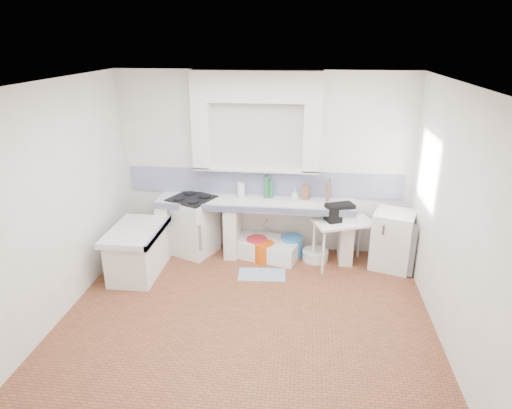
# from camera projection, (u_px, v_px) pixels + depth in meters

# --- Properties ---
(floor) EXTENTS (4.50, 4.50, 0.00)m
(floor) POSITION_uv_depth(u_px,v_px,m) (247.00, 316.00, 5.63)
(floor) COLOR brown
(floor) RESTS_ON ground
(ceiling) EXTENTS (4.50, 4.50, 0.00)m
(ceiling) POSITION_uv_depth(u_px,v_px,m) (245.00, 83.00, 4.65)
(ceiling) COLOR white
(ceiling) RESTS_ON ground
(wall_back) EXTENTS (4.50, 0.00, 4.50)m
(wall_back) POSITION_uv_depth(u_px,v_px,m) (263.00, 164.00, 7.00)
(wall_back) COLOR white
(wall_back) RESTS_ON ground
(wall_front) EXTENTS (4.50, 0.00, 4.50)m
(wall_front) POSITION_uv_depth(u_px,v_px,m) (208.00, 309.00, 3.28)
(wall_front) COLOR white
(wall_front) RESTS_ON ground
(wall_left) EXTENTS (0.00, 4.50, 4.50)m
(wall_left) POSITION_uv_depth(u_px,v_px,m) (58.00, 202.00, 5.38)
(wall_left) COLOR white
(wall_left) RESTS_ON ground
(wall_right) EXTENTS (0.00, 4.50, 4.50)m
(wall_right) POSITION_uv_depth(u_px,v_px,m) (453.00, 219.00, 4.90)
(wall_right) COLOR white
(wall_right) RESTS_ON ground
(alcove_mass) EXTENTS (1.90, 0.25, 0.45)m
(alcove_mass) POSITION_uv_depth(u_px,v_px,m) (256.00, 86.00, 6.49)
(alcove_mass) COLOR white
(alcove_mass) RESTS_ON ground
(window_frame) EXTENTS (0.35, 0.86, 1.06)m
(window_frame) POSITION_uv_depth(u_px,v_px,m) (442.00, 171.00, 5.93)
(window_frame) COLOR #321D10
(window_frame) RESTS_ON ground
(lace_valance) EXTENTS (0.01, 0.84, 0.24)m
(lace_valance) POSITION_uv_depth(u_px,v_px,m) (435.00, 142.00, 5.81)
(lace_valance) COLOR white
(lace_valance) RESTS_ON ground
(counter_slab) EXTENTS (3.00, 0.60, 0.08)m
(counter_slab) POSITION_uv_depth(u_px,v_px,m) (255.00, 203.00, 6.92)
(counter_slab) COLOR white
(counter_slab) RESTS_ON ground
(counter_lip) EXTENTS (3.00, 0.04, 0.10)m
(counter_lip) POSITION_uv_depth(u_px,v_px,m) (253.00, 210.00, 6.66)
(counter_lip) COLOR navy
(counter_lip) RESTS_ON ground
(counter_pier_left) EXTENTS (0.20, 0.55, 0.82)m
(counter_pier_left) POSITION_uv_depth(u_px,v_px,m) (167.00, 226.00, 7.23)
(counter_pier_left) COLOR white
(counter_pier_left) RESTS_ON ground
(counter_pier_mid) EXTENTS (0.20, 0.55, 0.82)m
(counter_pier_mid) POSITION_uv_depth(u_px,v_px,m) (233.00, 229.00, 7.12)
(counter_pier_mid) COLOR white
(counter_pier_mid) RESTS_ON ground
(counter_pier_right) EXTENTS (0.20, 0.55, 0.82)m
(counter_pier_right) POSITION_uv_depth(u_px,v_px,m) (346.00, 234.00, 6.93)
(counter_pier_right) COLOR white
(counter_pier_right) RESTS_ON ground
(peninsula_top) EXTENTS (0.70, 1.10, 0.08)m
(peninsula_top) POSITION_uv_depth(u_px,v_px,m) (136.00, 231.00, 6.42)
(peninsula_top) COLOR white
(peninsula_top) RESTS_ON ground
(peninsula_base) EXTENTS (0.60, 1.00, 0.62)m
(peninsula_base) POSITION_uv_depth(u_px,v_px,m) (138.00, 254.00, 6.54)
(peninsula_base) COLOR white
(peninsula_base) RESTS_ON ground
(peninsula_lip) EXTENTS (0.04, 1.10, 0.10)m
(peninsula_lip) POSITION_uv_depth(u_px,v_px,m) (158.00, 232.00, 6.38)
(peninsula_lip) COLOR navy
(peninsula_lip) RESTS_ON ground
(backsplash) EXTENTS (4.27, 0.03, 0.40)m
(backsplash) POSITION_uv_depth(u_px,v_px,m) (263.00, 183.00, 7.09)
(backsplash) COLOR navy
(backsplash) RESTS_ON ground
(stove) EXTENTS (0.82, 0.81, 0.89)m
(stove) POSITION_uv_depth(u_px,v_px,m) (193.00, 226.00, 7.15)
(stove) COLOR white
(stove) RESTS_ON ground
(sink) EXTENTS (1.16, 0.82, 0.25)m
(sink) POSITION_uv_depth(u_px,v_px,m) (265.00, 248.00, 7.13)
(sink) COLOR white
(sink) RESTS_ON ground
(side_table) EXTENTS (0.96, 0.75, 0.04)m
(side_table) POSITION_uv_depth(u_px,v_px,m) (342.00, 243.00, 6.76)
(side_table) COLOR white
(side_table) RESTS_ON ground
(fridge) EXTENTS (0.71, 0.71, 0.86)m
(fridge) POSITION_uv_depth(u_px,v_px,m) (393.00, 240.00, 6.70)
(fridge) COLOR white
(fridge) RESTS_ON ground
(bucket_red) EXTENTS (0.33, 0.33, 0.30)m
(bucket_red) POSITION_uv_depth(u_px,v_px,m) (257.00, 248.00, 7.09)
(bucket_red) COLOR red
(bucket_red) RESTS_ON ground
(bucket_orange) EXTENTS (0.40, 0.40, 0.29)m
(bucket_orange) POSITION_uv_depth(u_px,v_px,m) (264.00, 252.00, 6.97)
(bucket_orange) COLOR #E85007
(bucket_orange) RESTS_ON ground
(bucket_blue) EXTENTS (0.44, 0.44, 0.32)m
(bucket_blue) POSITION_uv_depth(u_px,v_px,m) (291.00, 246.00, 7.11)
(bucket_blue) COLOR #357FD3
(bucket_blue) RESTS_ON ground
(basin_white) EXTENTS (0.53, 0.53, 0.15)m
(basin_white) POSITION_uv_depth(u_px,v_px,m) (315.00, 255.00, 7.01)
(basin_white) COLOR white
(basin_white) RESTS_ON ground
(water_bottle_a) EXTENTS (0.11, 0.11, 0.32)m
(water_bottle_a) POSITION_uv_depth(u_px,v_px,m) (256.00, 241.00, 7.30)
(water_bottle_a) COLOR silver
(water_bottle_a) RESTS_ON ground
(water_bottle_b) EXTENTS (0.09, 0.09, 0.27)m
(water_bottle_b) POSITION_uv_depth(u_px,v_px,m) (268.00, 243.00, 7.29)
(water_bottle_b) COLOR silver
(water_bottle_b) RESTS_ON ground
(black_bag) EXTENTS (0.46, 0.37, 0.25)m
(black_bag) POSITION_uv_depth(u_px,v_px,m) (340.00, 212.00, 6.64)
(black_bag) COLOR black
(black_bag) RESTS_ON side_table
(green_bottle_a) EXTENTS (0.09, 0.09, 0.35)m
(green_bottle_a) POSITION_uv_depth(u_px,v_px,m) (266.00, 187.00, 6.97)
(green_bottle_a) COLOR #286C3E
(green_bottle_a) RESTS_ON counter_slab
(green_bottle_b) EXTENTS (0.07, 0.07, 0.28)m
(green_bottle_b) POSITION_uv_depth(u_px,v_px,m) (271.00, 189.00, 6.97)
(green_bottle_b) COLOR #286C3E
(green_bottle_b) RESTS_ON counter_slab
(knife_block) EXTENTS (0.13, 0.11, 0.21)m
(knife_block) POSITION_uv_depth(u_px,v_px,m) (306.00, 193.00, 6.93)
(knife_block) COLOR #92603A
(knife_block) RESTS_ON counter_slab
(cutting_board) EXTENTS (0.07, 0.23, 0.32)m
(cutting_board) POSITION_uv_depth(u_px,v_px,m) (328.00, 190.00, 6.87)
(cutting_board) COLOR #92603A
(cutting_board) RESTS_ON counter_slab
(paper_towel) EXTENTS (0.12, 0.12, 0.23)m
(paper_towel) POSITION_uv_depth(u_px,v_px,m) (241.00, 190.00, 7.03)
(paper_towel) COLOR white
(paper_towel) RESTS_ON counter_slab
(soap_bottle) EXTENTS (0.10, 0.10, 0.18)m
(soap_bottle) POSITION_uv_depth(u_px,v_px,m) (295.00, 195.00, 6.89)
(soap_bottle) COLOR white
(soap_bottle) RESTS_ON counter_slab
(rug) EXTENTS (0.70, 0.43, 0.01)m
(rug) POSITION_uv_depth(u_px,v_px,m) (262.00, 275.00, 6.58)
(rug) COLOR teal
(rug) RESTS_ON ground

